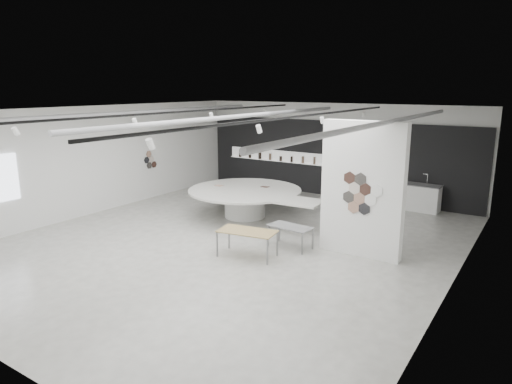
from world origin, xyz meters
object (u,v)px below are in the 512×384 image
Objects in this scene: sample_table_wood at (247,233)px; kitchen_counter at (416,197)px; sample_table_stone at (290,228)px; partition_column at (362,190)px; display_island at (247,199)px.

kitchen_counter is (2.52, 7.31, -0.17)m from sample_table_wood.
kitchen_counter reaches higher than sample_table_stone.
partition_column is 2.83× the size of sample_table_stone.
partition_column is 2.21× the size of sample_table_wood.
display_island is at bearing 124.62° from sample_table_wood.
sample_table_stone is (2.77, -1.88, -0.07)m from display_island.
display_island is at bearing -136.15° from kitchen_counter.
kitchen_counter reaches higher than display_island.
display_island is 6.28m from kitchen_counter.
partition_column is 5.67m from kitchen_counter.
sample_table_wood reaches higher than sample_table_stone.
display_island is at bearing 145.89° from sample_table_stone.
partition_column is at bearing 16.83° from sample_table_stone.
sample_table_wood is 7.73m from kitchen_counter.
kitchen_counter is (1.89, 6.07, -0.08)m from sample_table_stone.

